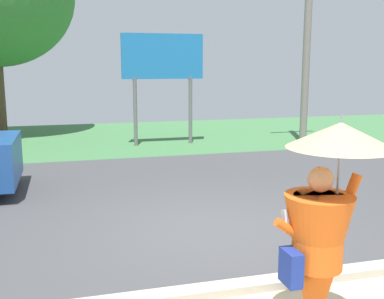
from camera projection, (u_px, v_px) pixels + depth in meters
ground_plane at (170, 186)px, 10.08m from camera, size 40.00×22.00×0.20m
monk_pedestrian at (321, 238)px, 4.02m from camera, size 1.03×0.92×2.13m
utility_pole at (308, 28)px, 14.82m from camera, size 1.80×0.24×7.04m
roadside_billboard at (163, 64)px, 14.61m from camera, size 2.60×0.12×3.50m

